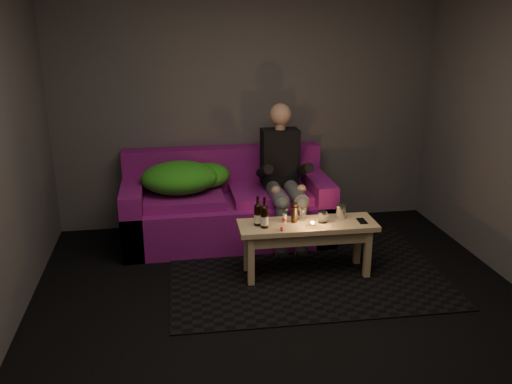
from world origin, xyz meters
The scene contains 17 objects.
floor centered at (0.00, 0.00, 0.00)m, with size 4.50×4.50×0.00m, color black.
room centered at (0.00, 0.47, 1.64)m, with size 4.50×4.50×4.50m.
rug centered at (0.31, 0.91, 0.01)m, with size 2.38×1.73×0.01m, color black.
sofa centered at (-0.29, 1.82, 0.32)m, with size 2.05×0.92×0.88m.
green_blanket centered at (-0.70, 1.81, 0.66)m, with size 0.90×0.61×0.31m.
person centered at (0.26, 1.65, 0.71)m, with size 0.37×0.85×1.37m.
coffee_table centered at (0.31, 0.86, 0.40)m, with size 1.20×0.40×0.49m.
beer_bottle_a centered at (-0.12, 0.88, 0.58)m, with size 0.07×0.07×0.26m.
beer_bottle_b centered at (-0.08, 0.82, 0.58)m, with size 0.07×0.07×0.26m.
salt_shaker centered at (0.12, 0.91, 0.52)m, with size 0.04×0.04×0.08m, color silver.
pepper_mill centered at (0.20, 0.90, 0.56)m, with size 0.05×0.05×0.14m, color black.
tumbler_back centered at (0.27, 0.95, 0.54)m, with size 0.08×0.08×0.10m, color white.
tealight centered at (0.33, 0.78, 0.51)m, with size 0.06×0.06×0.04m.
tumbler_front centered at (0.44, 0.86, 0.53)m, with size 0.08×0.08×0.10m, color white.
steel_cup centered at (0.63, 0.93, 0.55)m, with size 0.09×0.09×0.12m, color silver.
smartphone centered at (0.78, 0.82, 0.49)m, with size 0.07×0.13×0.01m, color black.
red_lighter centered at (0.06, 0.75, 0.49)m, with size 0.02×0.07×0.01m, color #BD0F0B.
Camera 1 is at (-0.85, -3.33, 2.20)m, focal length 38.00 mm.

